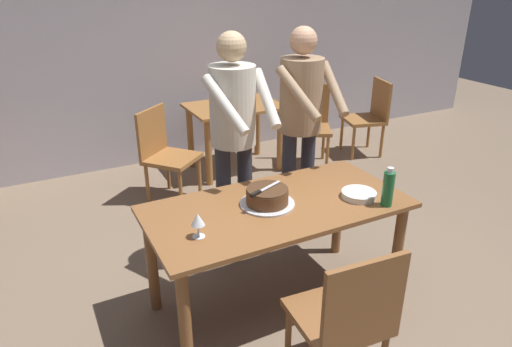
% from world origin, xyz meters
% --- Properties ---
extents(ground_plane, '(14.00, 14.00, 0.00)m').
position_xyz_m(ground_plane, '(0.00, 0.00, 0.00)').
color(ground_plane, '#7A6651').
extents(back_wall, '(10.00, 0.12, 2.70)m').
position_xyz_m(back_wall, '(0.00, 2.94, 1.35)').
color(back_wall, '#ADA8B2').
rests_on(back_wall, ground_plane).
extents(main_dining_table, '(1.62, 0.79, 0.75)m').
position_xyz_m(main_dining_table, '(0.00, 0.00, 0.63)').
color(main_dining_table, brown).
rests_on(main_dining_table, ground_plane).
extents(cake_on_platter, '(0.34, 0.34, 0.11)m').
position_xyz_m(cake_on_platter, '(-0.06, 0.03, 0.80)').
color(cake_on_platter, silver).
rests_on(cake_on_platter, main_dining_table).
extents(cake_knife, '(0.26, 0.12, 0.02)m').
position_xyz_m(cake_knife, '(-0.12, 0.00, 0.87)').
color(cake_knife, silver).
rests_on(cake_knife, cake_on_platter).
extents(plate_stack, '(0.22, 0.22, 0.04)m').
position_xyz_m(plate_stack, '(0.51, -0.15, 0.77)').
color(plate_stack, white).
rests_on(plate_stack, main_dining_table).
extents(wine_glass_near, '(0.08, 0.08, 0.14)m').
position_xyz_m(wine_glass_near, '(-0.57, -0.13, 0.85)').
color(wine_glass_near, silver).
rests_on(wine_glass_near, main_dining_table).
extents(water_bottle, '(0.07, 0.07, 0.25)m').
position_xyz_m(water_bottle, '(0.59, -0.31, 0.86)').
color(water_bottle, '#1E6B38').
rests_on(water_bottle, main_dining_table).
extents(person_cutting_cake, '(0.47, 0.56, 1.72)m').
position_xyz_m(person_cutting_cake, '(-0.01, 0.61, 1.08)').
color(person_cutting_cake, '#2D2D38').
rests_on(person_cutting_cake, ground_plane).
extents(person_standing_beside, '(0.47, 0.56, 1.72)m').
position_xyz_m(person_standing_beside, '(0.56, 0.64, 1.08)').
color(person_standing_beside, '#2D2D38').
rests_on(person_standing_beside, ground_plane).
extents(chair_near_side, '(0.47, 0.47, 0.90)m').
position_xyz_m(chair_near_side, '(-0.04, -0.77, 0.49)').
color(chair_near_side, brown).
rests_on(chair_near_side, ground_plane).
extents(background_table, '(1.00, 0.70, 0.74)m').
position_xyz_m(background_table, '(0.74, 2.24, 0.58)').
color(background_table, '#9E6633').
rests_on(background_table, ground_plane).
extents(background_chair_0, '(0.62, 0.62, 0.90)m').
position_xyz_m(background_chair_0, '(-0.17, 1.86, 0.49)').
color(background_chair_0, '#9E6633').
rests_on(background_chair_0, ground_plane).
extents(background_chair_1, '(0.60, 0.60, 0.90)m').
position_xyz_m(background_chair_1, '(1.58, 2.01, 0.49)').
color(background_chair_1, '#9E6633').
rests_on(background_chair_1, ground_plane).
extents(background_chair_2, '(0.54, 0.54, 0.90)m').
position_xyz_m(background_chair_2, '(2.38, 1.93, 0.49)').
color(background_chair_2, '#9E6633').
rests_on(background_chair_2, ground_plane).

